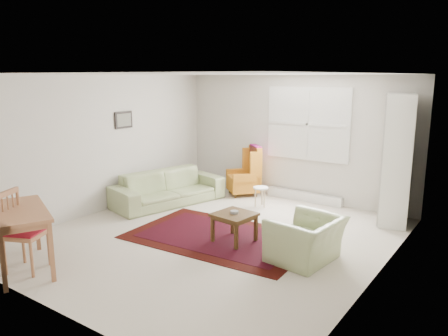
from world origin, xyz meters
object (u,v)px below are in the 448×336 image
Objects in this scene: coffee_table at (234,227)px; desk_chair at (25,231)px; armchair at (306,235)px; sofa at (168,182)px; wingback_chair at (243,170)px; desk at (22,239)px; cabinet at (396,160)px; stool at (261,197)px.

coffee_table is 0.53× the size of desk_chair.
armchair is 0.89× the size of desk_chair.
sofa is 2.09× the size of desk_chair.
wingback_chair is at bearing -28.16° from desk_chair.
sofa is 2.34× the size of armchair.
desk_chair reaches higher than desk.
sofa is at bearing 156.81° from coffee_table.
coffee_table is 3.02m from cabinet.
wingback_chair is at bearing 119.94° from coffee_table.
stool is at bearing 74.97° from desk.
coffee_table is (1.34, -2.33, -0.30)m from wingback_chair.
cabinet is at bearing 53.82° from desk.
armchair is at bearing -91.30° from sofa.
armchair is at bearing -2.35° from wingback_chair.
stool is (-0.60, 1.82, -0.03)m from coffee_table.
coffee_table is at bearing 53.87° from desk.
coffee_table is 2.93m from desk.
coffee_table is at bearing -98.66° from sofa.
wingback_chair reaches higher than desk.
wingback_chair is (0.84, 1.40, 0.08)m from sofa.
wingback_chair reaches higher than coffee_table.
sofa is at bearing 97.92° from desk.
stool is at bearing 5.65° from wingback_chair.
desk is (-0.38, -4.70, -0.12)m from wingback_chair.
wingback_chair is 4.70m from desk_chair.
desk is (-1.12, -4.18, 0.21)m from stool.
desk_chair is (-2.82, -2.34, 0.16)m from armchair.
stool is at bearing -38.52° from desk_chair.
sofa is at bearing -15.14° from desk_chair.
stool is (1.58, 0.88, -0.25)m from sofa.
desk is at bearing -141.13° from cabinet.
sofa is 1.83m from stool.
desk_chair is (0.54, -3.29, 0.08)m from sofa.
cabinet is 2.07× the size of desk_chair.
armchair is 0.89× the size of wingback_chair.
desk reaches higher than coffee_table.
desk reaches higher than stool.
stool is 0.37× the size of desk_chair.
desk_chair reaches higher than armchair.
armchair is 2.42× the size of stool.
wingback_chair is at bearing 144.99° from stool.
desk is at bearing -157.56° from sofa.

